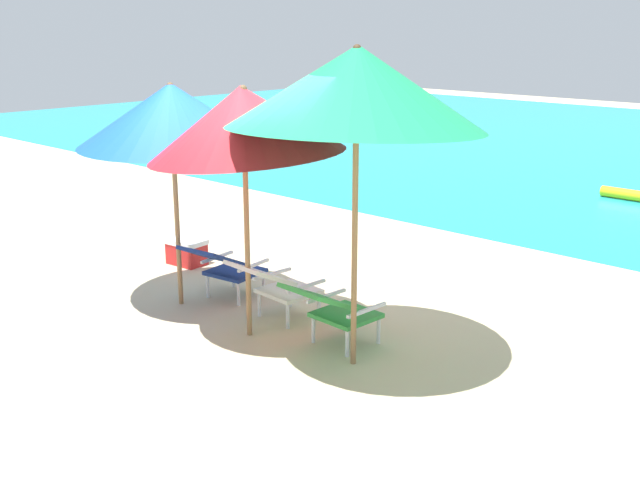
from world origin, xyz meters
TOP-DOWN VIEW (x-y plane):
  - ground_plane at (0.00, 4.00)m, footprint 40.00×40.00m
  - lounge_chair_left at (-0.92, -0.06)m, footprint 0.65×0.94m
  - lounge_chair_center at (-0.08, -0.10)m, footprint 0.59×0.91m
  - lounge_chair_right at (0.78, -0.21)m, footprint 0.58×0.90m
  - beach_umbrella_left at (-1.19, -0.44)m, footprint 2.38×2.38m
  - beach_umbrella_center at (-0.02, -0.52)m, footprint 2.54×2.54m
  - beach_umbrella_right at (1.13, -0.33)m, footprint 2.61×2.64m
  - cooler_box at (-2.27, 0.47)m, footprint 0.50×0.37m

SIDE VIEW (x-z plane):
  - ground_plane at x=0.00m, z-range 0.00..0.00m
  - cooler_box at x=-2.27m, z-range 0.00..0.32m
  - lounge_chair_left at x=-0.92m, z-range 0.06..0.75m
  - lounge_chair_center at x=-0.08m, z-range 0.06..0.75m
  - lounge_chair_right at x=0.78m, z-range 0.06..0.75m
  - beach_umbrella_left at x=-1.19m, z-range 0.84..3.17m
  - beach_umbrella_center at x=-0.02m, z-range 0.83..3.26m
  - beach_umbrella_right at x=1.13m, z-range 1.00..3.78m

